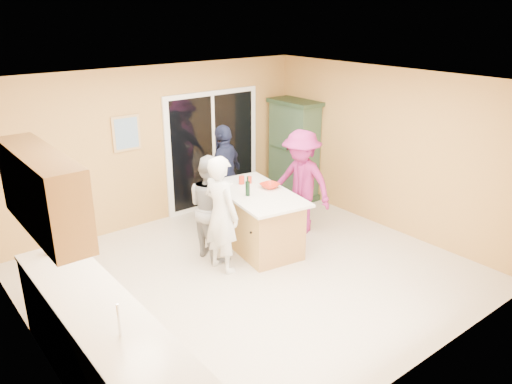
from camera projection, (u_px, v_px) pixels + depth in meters
floor at (252, 275)px, 6.84m from camera, size 5.50×5.50×0.00m
ceiling at (251, 83)px, 5.93m from camera, size 5.50×5.00×0.10m
wall_back at (158, 146)px, 8.22m from camera, size 5.50×0.10×2.60m
wall_front at (420, 258)px, 4.55m from camera, size 5.50×0.10×2.60m
wall_left at (26, 246)px, 4.78m from camera, size 0.10×5.00×2.60m
wall_right at (387, 150)px, 7.99m from camera, size 0.10×5.00×2.60m
left_cabinet_run at (109, 361)px, 4.48m from camera, size 0.65×3.05×1.24m
upper_cabinets at (42, 191)px, 4.54m from camera, size 0.35×1.60×0.75m
sliding_door at (213, 150)px, 8.89m from camera, size 1.90×0.07×2.10m
framed_picture at (126, 133)px, 7.78m from camera, size 0.46×0.04×0.56m
kitchen_island at (257, 221)px, 7.52m from camera, size 1.17×1.81×0.89m
green_hutch at (294, 151)px, 9.37m from camera, size 0.53×1.01×1.86m
woman_white at (221, 214)px, 6.72m from camera, size 0.46×0.64×1.64m
woman_grey at (211, 207)px, 7.13m from camera, size 0.58×0.75×1.53m
woman_navy at (225, 175)px, 8.21m from camera, size 1.07×0.84×1.69m
woman_magenta at (301, 182)px, 7.88m from camera, size 0.84×1.20×1.69m
serving_bowl at (270, 186)px, 7.51m from camera, size 0.29×0.29×0.07m
tulip_vase at (47, 239)px, 5.32m from camera, size 0.23×0.19×0.37m
tumbler_near at (242, 180)px, 7.67m from camera, size 0.11×0.11×0.13m
tumbler_far at (249, 180)px, 7.71m from camera, size 0.09×0.09×0.11m
wine_bottle at (248, 188)px, 7.18m from camera, size 0.07×0.07×0.29m
white_plate at (227, 182)px, 7.74m from camera, size 0.21×0.21×0.01m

